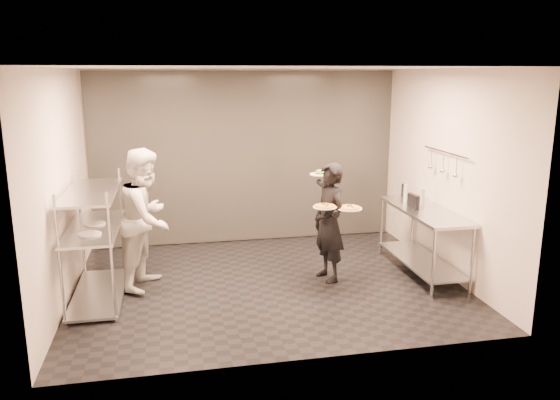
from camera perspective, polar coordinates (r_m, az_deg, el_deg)
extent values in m
cube|color=black|center=(7.34, -1.27, -8.76)|extent=(5.00, 4.00, 0.00)
cube|color=white|center=(6.81, -1.39, 13.65)|extent=(5.00, 4.00, 0.00)
cube|color=beige|center=(8.89, -3.59, 4.47)|extent=(5.00, 0.00, 2.80)
cube|color=beige|center=(5.04, 2.66, -2.31)|extent=(5.00, 0.00, 2.80)
cube|color=beige|center=(6.97, -22.02, 1.09)|extent=(0.00, 4.00, 2.80)
cube|color=beige|center=(7.77, 17.16, 2.64)|extent=(0.00, 4.00, 2.80)
cube|color=white|center=(8.86, -3.57, 4.44)|extent=(4.90, 0.04, 2.74)
cylinder|color=#AEAFB5|center=(6.38, -22.03, -6.02)|extent=(0.04, 0.04, 1.50)
cylinder|color=#AEAFB5|center=(7.84, -20.05, -2.37)|extent=(0.04, 0.04, 1.50)
cylinder|color=#AEAFB5|center=(6.30, -17.18, -5.88)|extent=(0.04, 0.04, 1.50)
cylinder|color=#AEAFB5|center=(7.77, -16.12, -2.21)|extent=(0.04, 0.04, 1.50)
cube|color=#AAAEB4|center=(7.29, -18.37, -9.20)|extent=(0.60, 1.60, 0.03)
cube|color=#AAAEB4|center=(7.02, -18.87, -2.77)|extent=(0.60, 1.60, 0.03)
cube|color=#AAAEB4|center=(6.92, -19.14, 0.82)|extent=(0.60, 1.60, 0.03)
cylinder|color=white|center=(6.68, -19.25, -3.37)|extent=(0.26, 0.26, 0.01)
cylinder|color=white|center=(7.11, -18.78, -2.35)|extent=(0.26, 0.26, 0.01)
cylinder|color=#AEAFB5|center=(7.01, 15.76, -6.44)|extent=(0.04, 0.04, 0.90)
cylinder|color=#AEAFB5|center=(8.50, 10.53, -2.70)|extent=(0.04, 0.04, 0.90)
cylinder|color=#AEAFB5|center=(7.25, 19.44, -6.04)|extent=(0.04, 0.04, 0.90)
cylinder|color=#AEAFB5|center=(8.70, 13.72, -2.49)|extent=(0.04, 0.04, 0.90)
cube|color=#AAAEB4|center=(7.93, 14.51, -6.11)|extent=(0.57, 1.71, 0.03)
cube|color=#AAAEB4|center=(7.73, 14.82, -1.07)|extent=(0.60, 1.80, 0.04)
cylinder|color=#AEAFB5|center=(7.70, 16.91, 4.82)|extent=(0.02, 1.20, 0.02)
cylinder|color=#AEAFB5|center=(7.40, 17.98, 3.41)|extent=(0.01, 0.01, 0.22)
sphere|color=#AEAFB5|center=(7.43, 17.90, 2.43)|extent=(0.07, 0.07, 0.07)
cylinder|color=#AEAFB5|center=(7.71, 16.72, 3.86)|extent=(0.01, 0.01, 0.22)
sphere|color=#AEAFB5|center=(7.73, 16.65, 2.91)|extent=(0.07, 0.07, 0.07)
cylinder|color=#AEAFB5|center=(8.01, 15.55, 4.28)|extent=(0.01, 0.01, 0.22)
sphere|color=#AEAFB5|center=(8.03, 15.50, 3.36)|extent=(0.07, 0.07, 0.07)
imported|color=black|center=(7.29, 5.18, -2.35)|extent=(0.52, 0.66, 1.60)
imported|color=silver|center=(7.24, -13.75, -1.89)|extent=(0.96, 1.07, 1.82)
cylinder|color=white|center=(7.00, 4.71, -0.73)|extent=(0.31, 0.31, 0.01)
cylinder|color=#BB8C43|center=(7.00, 4.71, -0.63)|extent=(0.27, 0.27, 0.02)
cylinder|color=#BA4818|center=(6.99, 4.71, -0.56)|extent=(0.24, 0.24, 0.01)
sphere|color=#1E5A14|center=(6.99, 4.71, -0.49)|extent=(0.04, 0.04, 0.04)
cylinder|color=white|center=(7.07, 7.26, -0.89)|extent=(0.33, 0.33, 0.01)
cylinder|color=#BB8C43|center=(7.06, 7.26, -0.79)|extent=(0.29, 0.29, 0.02)
cylinder|color=#BA4818|center=(7.06, 7.27, -0.72)|extent=(0.25, 0.25, 0.01)
sphere|color=#1E5A14|center=(7.06, 7.27, -0.65)|extent=(0.04, 0.04, 0.04)
cylinder|color=white|center=(7.46, 4.19, 2.70)|extent=(0.28, 0.28, 0.01)
ellipsoid|color=#296519|center=(7.46, 4.19, 2.96)|extent=(0.13, 0.13, 0.07)
cube|color=black|center=(7.74, 13.76, -0.12)|extent=(0.06, 0.27, 0.19)
cylinder|color=gray|center=(8.13, 13.03, 0.77)|extent=(0.07, 0.07, 0.25)
cylinder|color=gray|center=(7.97, 14.63, 0.36)|extent=(0.07, 0.07, 0.23)
cylinder|color=black|center=(8.42, 12.75, 1.02)|extent=(0.06, 0.06, 0.19)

